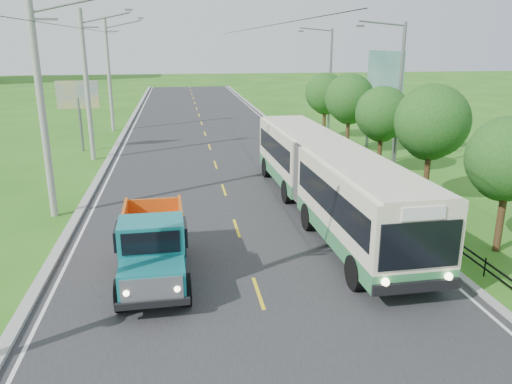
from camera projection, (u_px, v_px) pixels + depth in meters
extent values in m
plane|color=#296417|center=(258.00, 293.00, 16.27)|extent=(240.00, 240.00, 0.00)
cube|color=#28282B|center=(213.00, 158.00, 35.19)|extent=(14.00, 120.00, 0.02)
cube|color=#9E9E99|center=(108.00, 161.00, 34.10)|extent=(0.40, 120.00, 0.15)
cube|color=#9E9E99|center=(312.00, 154.00, 36.24)|extent=(0.30, 120.00, 0.10)
cube|color=silver|center=(116.00, 161.00, 34.20)|extent=(0.12, 120.00, 0.00)
cube|color=silver|center=(305.00, 155.00, 36.17)|extent=(0.12, 120.00, 0.00)
cube|color=yellow|center=(258.00, 293.00, 16.27)|extent=(0.12, 2.20, 0.00)
cube|color=black|center=(350.00, 171.00, 30.62)|extent=(0.04, 40.00, 0.60)
cylinder|color=gray|center=(42.00, 110.00, 22.12)|extent=(0.32, 0.32, 10.00)
cube|color=slate|center=(43.00, 19.00, 21.10)|extent=(1.20, 0.10, 0.10)
cylinder|color=gray|center=(87.00, 87.00, 33.47)|extent=(0.32, 0.32, 10.00)
cube|color=slate|center=(89.00, 27.00, 32.45)|extent=(1.20, 0.10, 0.10)
cube|color=slate|center=(129.00, 10.00, 32.52)|extent=(0.50, 0.18, 0.12)
cylinder|color=gray|center=(109.00, 76.00, 44.82)|extent=(0.32, 0.32, 10.00)
cube|color=slate|center=(111.00, 31.00, 43.80)|extent=(1.20, 0.10, 0.10)
cube|color=slate|center=(141.00, 18.00, 43.87)|extent=(0.50, 0.18, 0.12)
cylinder|color=#382314|center=(501.00, 215.00, 19.19)|extent=(0.28, 0.28, 2.97)
sphere|color=#164E17|center=(510.00, 159.00, 18.55)|extent=(3.18, 3.18, 3.18)
sphere|color=#164E17|center=(504.00, 172.00, 19.23)|extent=(2.33, 2.33, 2.33)
cylinder|color=#382314|center=(427.00, 172.00, 24.81)|extent=(0.28, 0.28, 3.36)
sphere|color=#164E17|center=(432.00, 121.00, 24.08)|extent=(3.60, 3.60, 3.60)
sphere|color=#164E17|center=(429.00, 134.00, 24.79)|extent=(2.64, 2.64, 2.64)
cylinder|color=#382314|center=(380.00, 150.00, 30.54)|extent=(0.28, 0.28, 3.02)
sphere|color=#164E17|center=(382.00, 113.00, 29.88)|extent=(3.24, 3.24, 3.24)
sphere|color=#164E17|center=(382.00, 123.00, 30.57)|extent=(2.38, 2.38, 2.38)
cylinder|color=#382314|center=(348.00, 132.00, 36.18)|extent=(0.28, 0.28, 3.25)
sphere|color=#164E17|center=(349.00, 98.00, 35.48)|extent=(3.48, 3.48, 3.48)
sphere|color=#164E17|center=(349.00, 107.00, 36.18)|extent=(2.55, 2.55, 2.55)
cylinder|color=#382314|center=(324.00, 121.00, 41.88)|extent=(0.28, 0.28, 3.08)
sphere|color=#164E17|center=(325.00, 93.00, 41.22)|extent=(3.30, 3.30, 3.30)
sphere|color=#164E17|center=(326.00, 100.00, 41.91)|extent=(2.42, 2.42, 2.42)
cylinder|color=slate|center=(399.00, 101.00, 29.82)|extent=(0.20, 0.20, 9.00)
cylinder|color=slate|center=(382.00, 23.00, 28.35)|extent=(2.80, 0.10, 0.34)
cube|color=slate|center=(360.00, 26.00, 28.20)|extent=(0.45, 0.16, 0.12)
cylinder|color=slate|center=(330.00, 83.00, 43.07)|extent=(0.20, 0.20, 9.00)
cylinder|color=slate|center=(316.00, 29.00, 41.60)|extent=(2.80, 0.10, 0.34)
cube|color=slate|center=(301.00, 31.00, 41.45)|extent=(0.45, 0.16, 0.12)
cylinder|color=silver|center=(420.00, 214.00, 23.17)|extent=(0.64, 0.64, 0.40)
sphere|color=#164E17|center=(421.00, 209.00, 23.09)|extent=(0.44, 0.44, 0.44)
cylinder|color=silver|center=(360.00, 172.00, 30.74)|extent=(0.64, 0.64, 0.40)
sphere|color=#164E17|center=(360.00, 168.00, 30.66)|extent=(0.44, 0.44, 0.44)
cylinder|color=silver|center=(323.00, 146.00, 38.30)|extent=(0.64, 0.64, 0.40)
sphere|color=#164E17|center=(323.00, 143.00, 38.23)|extent=(0.44, 0.44, 0.44)
cylinder|color=slate|center=(81.00, 125.00, 36.99)|extent=(0.20, 0.20, 4.00)
cube|color=yellow|center=(78.00, 95.00, 36.36)|extent=(3.00, 0.15, 2.00)
cylinder|color=slate|center=(396.00, 124.00, 33.93)|extent=(0.24, 0.24, 5.00)
cylinder|color=slate|center=(369.00, 114.00, 38.66)|extent=(0.24, 0.24, 5.00)
cube|color=#144C47|center=(385.00, 73.00, 35.35)|extent=(0.20, 6.00, 3.00)
cube|color=#327E49|center=(362.00, 232.00, 19.06)|extent=(3.07, 8.60, 0.63)
cube|color=beige|center=(365.00, 197.00, 18.65)|extent=(3.07, 8.60, 2.19)
cube|color=black|center=(365.00, 197.00, 18.65)|extent=(3.10, 7.92, 1.08)
cube|color=#327E49|center=(298.00, 172.00, 27.89)|extent=(3.05, 8.03, 0.63)
cube|color=beige|center=(299.00, 147.00, 27.48)|extent=(3.05, 8.03, 2.19)
cube|color=black|center=(299.00, 147.00, 27.48)|extent=(3.08, 7.35, 1.08)
cube|color=#4C4C4C|center=(324.00, 173.00, 23.29)|extent=(2.70, 1.21, 2.71)
cube|color=black|center=(420.00, 245.00, 14.67)|extent=(2.56, 0.14, 1.48)
cylinder|color=black|center=(356.00, 273.00, 16.41)|extent=(0.40, 1.19, 1.18)
cylinder|color=black|center=(428.00, 266.00, 16.85)|extent=(0.40, 1.19, 1.18)
cylinder|color=black|center=(308.00, 217.00, 21.65)|extent=(0.40, 1.19, 1.18)
cylinder|color=black|center=(364.00, 213.00, 22.10)|extent=(0.40, 1.19, 1.18)
cylinder|color=black|center=(287.00, 192.00, 25.29)|extent=(0.40, 1.19, 1.18)
cylinder|color=black|center=(335.00, 189.00, 25.74)|extent=(0.40, 1.19, 1.18)
cylinder|color=black|center=(266.00, 167.00, 30.22)|extent=(0.40, 1.19, 1.18)
cylinder|color=black|center=(307.00, 166.00, 30.67)|extent=(0.40, 1.19, 1.18)
cube|color=#137277|center=(152.00, 280.00, 14.94)|extent=(1.99, 1.36, 0.93)
cube|color=#137277|center=(152.00, 247.00, 16.13)|extent=(2.09, 1.55, 1.87)
cube|color=black|center=(151.00, 234.00, 15.99)|extent=(2.29, 1.27, 0.65)
cube|color=black|center=(154.00, 263.00, 17.09)|extent=(1.07, 5.63, 0.23)
cube|color=#CD4F13|center=(153.00, 222.00, 18.31)|extent=(2.22, 2.86, 1.22)
cylinder|color=black|center=(121.00, 295.00, 15.09)|extent=(0.35, 1.04, 1.03)
cylinder|color=black|center=(186.00, 290.00, 15.43)|extent=(0.35, 1.04, 1.03)
cylinder|color=black|center=(128.00, 247.00, 18.62)|extent=(0.35, 1.04, 1.03)
cylinder|color=black|center=(181.00, 244.00, 18.95)|extent=(0.35, 1.04, 1.03)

